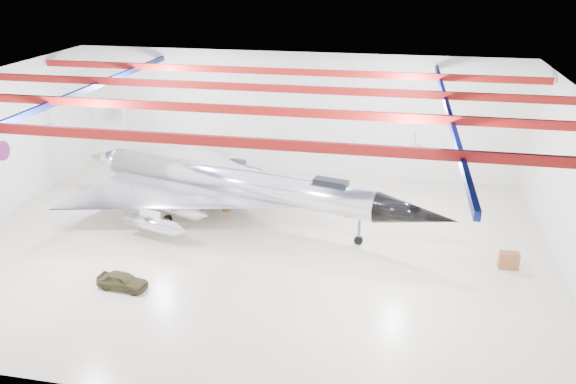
# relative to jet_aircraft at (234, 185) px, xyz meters

# --- Properties ---
(floor) EXTENTS (40.00, 40.00, 0.00)m
(floor) POSITION_rel_jet_aircraft_xyz_m (2.48, -4.02, -2.73)
(floor) COLOR beige
(floor) RESTS_ON ground
(wall_back) EXTENTS (40.00, 0.00, 40.00)m
(wall_back) POSITION_rel_jet_aircraft_xyz_m (2.48, 10.98, 2.77)
(wall_back) COLOR silver
(wall_back) RESTS_ON floor
(ceiling) EXTENTS (40.00, 40.00, 0.00)m
(ceiling) POSITION_rel_jet_aircraft_xyz_m (2.48, -4.02, 8.27)
(ceiling) COLOR #0A0F38
(ceiling) RESTS_ON wall_back
(ceiling_structure) EXTENTS (39.50, 29.50, 1.08)m
(ceiling_structure) POSITION_rel_jet_aircraft_xyz_m (2.48, -4.02, 7.59)
(ceiling_structure) COLOR maroon
(ceiling_structure) RESTS_ON ceiling
(wall_roundel) EXTENTS (0.10, 1.50, 1.50)m
(wall_roundel) POSITION_rel_jet_aircraft_xyz_m (-17.46, -2.02, 2.27)
(wall_roundel) COLOR #B21414
(wall_roundel) RESTS_ON wall_left
(jet_aircraft) EXTENTS (30.06, 21.12, 8.32)m
(jet_aircraft) POSITION_rel_jet_aircraft_xyz_m (0.00, 0.00, 0.00)
(jet_aircraft) COLOR silver
(jet_aircraft) RESTS_ON floor
(jeep) EXTENTS (3.21, 1.53, 1.06)m
(jeep) POSITION_rel_jet_aircraft_xyz_m (-3.95, -10.82, -2.20)
(jeep) COLOR #3D381E
(jeep) RESTS_ON floor
(desk) EXTENTS (1.23, 0.62, 1.13)m
(desk) POSITION_rel_jet_aircraft_xyz_m (19.23, -3.85, -2.17)
(desk) COLOR brown
(desk) RESTS_ON floor
(crate_ply) EXTENTS (0.51, 0.41, 0.36)m
(crate_ply) POSITION_rel_jet_aircraft_xyz_m (-4.92, -1.80, -2.55)
(crate_ply) COLOR olive
(crate_ply) RESTS_ON floor
(toolbox_red) EXTENTS (0.60, 0.54, 0.35)m
(toolbox_red) POSITION_rel_jet_aircraft_xyz_m (-1.91, 4.33, -2.55)
(toolbox_red) COLOR #9C170F
(toolbox_red) RESTS_ON floor
(parts_bin) EXTENTS (0.68, 0.62, 0.38)m
(parts_bin) POSITION_rel_jet_aircraft_xyz_m (3.27, 4.36, -2.54)
(parts_bin) COLOR olive
(parts_bin) RESTS_ON floor
(tool_chest) EXTENTS (0.58, 0.58, 0.40)m
(tool_chest) POSITION_rel_jet_aircraft_xyz_m (9.14, 2.18, -2.53)
(tool_chest) COLOR #9C170F
(tool_chest) RESTS_ON floor
(oil_barrel) EXTENTS (0.61, 0.51, 0.39)m
(oil_barrel) POSITION_rel_jet_aircraft_xyz_m (-1.07, 1.19, -2.54)
(oil_barrel) COLOR olive
(oil_barrel) RESTS_ON floor
(spares_box) EXTENTS (0.46, 0.46, 0.37)m
(spares_box) POSITION_rel_jet_aircraft_xyz_m (2.90, 6.75, -2.54)
(spares_box) COLOR #59595B
(spares_box) RESTS_ON floor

